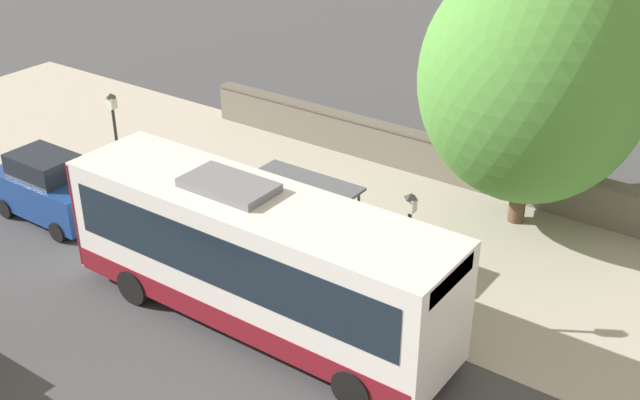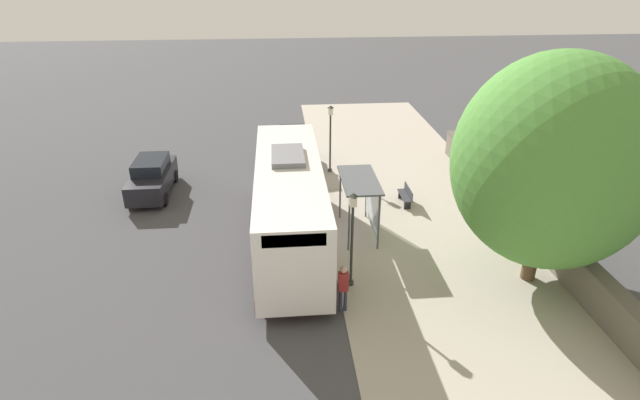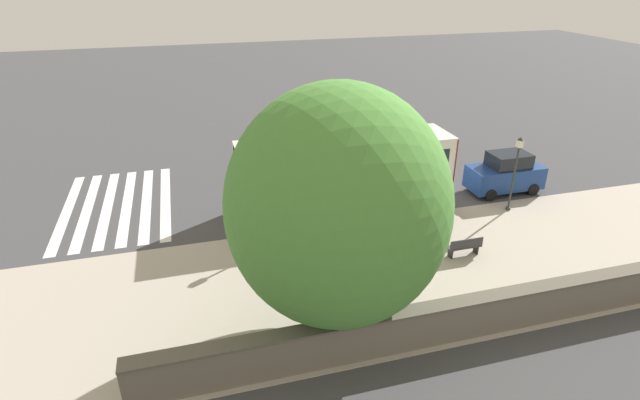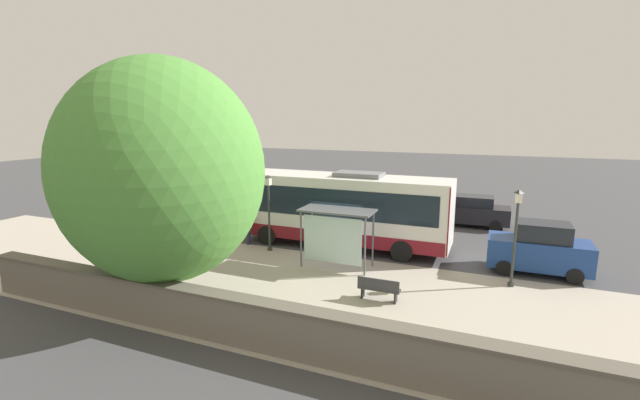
% 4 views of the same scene
% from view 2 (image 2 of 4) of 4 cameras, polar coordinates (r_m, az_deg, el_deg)
% --- Properties ---
extents(ground_plane, '(120.00, 120.00, 0.00)m').
position_cam_2_polar(ground_plane, '(21.44, 1.04, -4.75)').
color(ground_plane, '#424244').
rests_on(ground_plane, ground).
extents(sidewalk_plaza, '(9.00, 44.00, 0.02)m').
position_cam_2_polar(sidewalk_plaza, '(22.31, 12.64, -4.10)').
color(sidewalk_plaza, '#ADA393').
rests_on(sidewalk_plaza, ground).
extents(stone_wall, '(0.60, 20.00, 1.47)m').
position_cam_2_polar(stone_wall, '(23.48, 22.30, -1.90)').
color(stone_wall, '#6B6356').
rests_on(stone_wall, ground).
extents(bus, '(2.76, 10.54, 3.83)m').
position_cam_2_polar(bus, '(20.32, -3.51, -0.30)').
color(bus, silver).
rests_on(bus, ground).
extents(bus_shelter, '(1.52, 3.19, 2.58)m').
position_cam_2_polar(bus_shelter, '(21.23, 4.89, 1.24)').
color(bus_shelter, '#515459').
rests_on(bus_shelter, ground).
extents(pedestrian, '(0.34, 0.24, 1.81)m').
position_cam_2_polar(pedestrian, '(16.96, 2.68, -9.67)').
color(pedestrian, '#2D3347').
rests_on(pedestrian, ground).
extents(bench, '(0.40, 1.51, 0.88)m').
position_cam_2_polar(bench, '(24.78, 9.79, 0.55)').
color(bench, '#333338').
rests_on(bench, ground).
extents(street_lamp_near, '(0.28, 0.28, 3.77)m').
position_cam_2_polar(street_lamp_near, '(17.64, 3.70, -3.65)').
color(street_lamp_near, '#2D332D').
rests_on(street_lamp_near, ground).
extents(street_lamp_far, '(0.28, 0.28, 3.83)m').
position_cam_2_polar(street_lamp_far, '(27.57, 1.19, 7.65)').
color(street_lamp_far, '#2D332D').
rests_on(street_lamp_far, ground).
extents(shade_tree, '(6.74, 6.74, 8.43)m').
position_cam_2_polar(shade_tree, '(18.64, 25.01, 3.90)').
color(shade_tree, brown).
rests_on(shade_tree, ground).
extents(parked_car_behind_bus, '(1.84, 3.96, 2.20)m').
position_cam_2_polar(parked_car_behind_bus, '(28.84, -3.08, 5.85)').
color(parked_car_behind_bus, navy).
rests_on(parked_car_behind_bus, ground).
extents(parked_car_far_lane, '(1.89, 4.43, 1.85)m').
position_cam_2_polar(parked_car_far_lane, '(26.77, -18.64, 2.51)').
color(parked_car_far_lane, black).
rests_on(parked_car_far_lane, ground).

